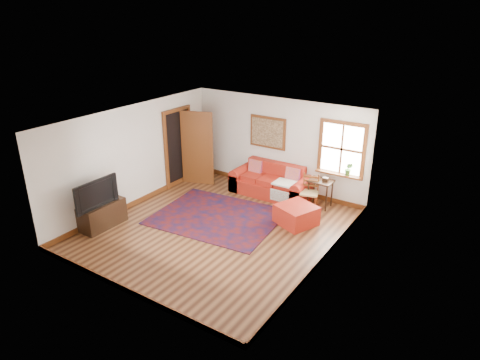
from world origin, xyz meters
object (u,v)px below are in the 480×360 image
Objects in this scene: red_leather_sofa at (271,184)px; side_table at (321,185)px; red_ottoman at (296,215)px; media_cabinet at (102,215)px; ladder_back_chair at (310,191)px.

side_table is at bearing -0.06° from red_leather_sofa.
media_cabinet is (-3.61, -2.50, 0.06)m from red_ottoman.
ladder_back_chair is 4.89m from media_cabinet.
red_leather_sofa reaches higher than media_cabinet.
red_leather_sofa is 2.02× the size of media_cabinet.
red_ottoman is 1.12× the size of side_table.
red_leather_sofa is at bearing 167.86° from ladder_back_chair.
red_leather_sofa is 2.70× the size of red_ottoman.
media_cabinet is (-3.69, -3.65, -0.29)m from side_table.
ladder_back_chair reaches higher than red_ottoman.
red_leather_sofa is 1.73m from red_ottoman.
red_ottoman is 0.88× the size of ladder_back_chair.
side_table is 0.67× the size of media_cabinet.
ladder_back_chair reaches higher than media_cabinet.
ladder_back_chair is at bearing -12.14° from red_leather_sofa.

